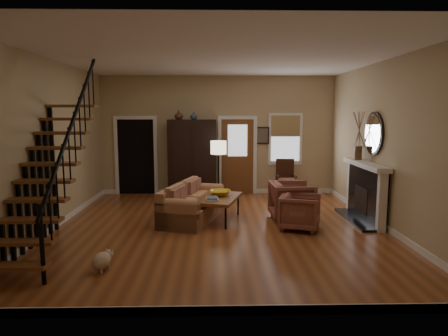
{
  "coord_description": "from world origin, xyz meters",
  "views": [
    {
      "loc": [
        -0.09,
        -7.72,
        2.26
      ],
      "look_at": [
        0.1,
        0.4,
        1.15
      ],
      "focal_mm": 32.0,
      "sensor_mm": 36.0,
      "label": 1
    }
  ],
  "objects_px": {
    "coffee_table": "(218,209)",
    "floor_lamp": "(219,175)",
    "armoire": "(192,158)",
    "sofa": "(192,203)",
    "armchair_left": "(300,212)",
    "armchair_right": "(292,201)",
    "side_chair": "(286,178)"
  },
  "relations": [
    {
      "from": "coffee_table",
      "to": "floor_lamp",
      "type": "relative_size",
      "value": 0.83
    },
    {
      "from": "armoire",
      "to": "sofa",
      "type": "distance_m",
      "value": 2.63
    },
    {
      "from": "sofa",
      "to": "armchair_left",
      "type": "relative_size",
      "value": 2.61
    },
    {
      "from": "coffee_table",
      "to": "armoire",
      "type": "bearing_deg",
      "value": 104.5
    },
    {
      "from": "armoire",
      "to": "sofa",
      "type": "bearing_deg",
      "value": -87.04
    },
    {
      "from": "sofa",
      "to": "floor_lamp",
      "type": "bearing_deg",
      "value": 77.22
    },
    {
      "from": "armoire",
      "to": "sofa",
      "type": "relative_size",
      "value": 1.06
    },
    {
      "from": "armchair_right",
      "to": "floor_lamp",
      "type": "xyz_separation_m",
      "value": [
        -1.56,
        1.03,
        0.41
      ]
    },
    {
      "from": "armoire",
      "to": "side_chair",
      "type": "xyz_separation_m",
      "value": [
        2.55,
        -0.2,
        -0.54
      ]
    },
    {
      "from": "armchair_right",
      "to": "floor_lamp",
      "type": "relative_size",
      "value": 0.55
    },
    {
      "from": "side_chair",
      "to": "sofa",
      "type": "bearing_deg",
      "value": -135.95
    },
    {
      "from": "armoire",
      "to": "side_chair",
      "type": "relative_size",
      "value": 2.06
    },
    {
      "from": "sofa",
      "to": "floor_lamp",
      "type": "relative_size",
      "value": 1.22
    },
    {
      "from": "floor_lamp",
      "to": "armchair_left",
      "type": "bearing_deg",
      "value": -48.19
    },
    {
      "from": "side_chair",
      "to": "armoire",
      "type": "bearing_deg",
      "value": 175.52
    },
    {
      "from": "sofa",
      "to": "side_chair",
      "type": "bearing_deg",
      "value": 60.09
    },
    {
      "from": "armoire",
      "to": "armchair_left",
      "type": "xyz_separation_m",
      "value": [
        2.28,
        -3.28,
        -0.7
      ]
    },
    {
      "from": "armoire",
      "to": "coffee_table",
      "type": "distance_m",
      "value": 2.81
    },
    {
      "from": "armoire",
      "to": "floor_lamp",
      "type": "bearing_deg",
      "value": -65.14
    },
    {
      "from": "coffee_table",
      "to": "armchair_right",
      "type": "height_order",
      "value": "armchair_right"
    },
    {
      "from": "armchair_right",
      "to": "side_chair",
      "type": "distance_m",
      "value": 2.35
    },
    {
      "from": "armchair_left",
      "to": "armchair_right",
      "type": "distance_m",
      "value": 0.75
    },
    {
      "from": "armoire",
      "to": "armchair_right",
      "type": "xyz_separation_m",
      "value": [
        2.26,
        -2.53,
        -0.64
      ]
    },
    {
      "from": "armchair_left",
      "to": "side_chair",
      "type": "height_order",
      "value": "side_chair"
    },
    {
      "from": "coffee_table",
      "to": "armchair_left",
      "type": "relative_size",
      "value": 1.76
    },
    {
      "from": "armoire",
      "to": "coffee_table",
      "type": "bearing_deg",
      "value": -75.5
    },
    {
      "from": "coffee_table",
      "to": "armchair_left",
      "type": "height_order",
      "value": "armchair_left"
    },
    {
      "from": "armchair_right",
      "to": "armchair_left",
      "type": "bearing_deg",
      "value": 179.28
    },
    {
      "from": "armoire",
      "to": "armchair_right",
      "type": "relative_size",
      "value": 2.35
    },
    {
      "from": "sofa",
      "to": "armchair_left",
      "type": "xyz_separation_m",
      "value": [
        2.15,
        -0.74,
        -0.02
      ]
    },
    {
      "from": "floor_lamp",
      "to": "side_chair",
      "type": "distance_m",
      "value": 2.29
    },
    {
      "from": "armchair_right",
      "to": "coffee_table",
      "type": "bearing_deg",
      "value": 90.4
    }
  ]
}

